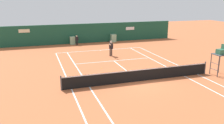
{
  "coord_description": "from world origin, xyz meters",
  "views": [
    {
      "loc": [
        -7.48,
        -15.88,
        6.32
      ],
      "look_at": [
        -1.22,
        3.24,
        0.8
      ],
      "focal_mm": 38.24,
      "sensor_mm": 36.0,
      "label": 1
    }
  ],
  "objects_px": {
    "ball_kid_centre_post": "(77,40)",
    "tennis_ball_near_service_line": "(102,68)",
    "player_on_baseline": "(111,47)",
    "tennis_ball_by_sideline": "(135,52)",
    "umpire_chair": "(220,54)"
  },
  "relations": [
    {
      "from": "tennis_ball_by_sideline",
      "to": "tennis_ball_near_service_line",
      "type": "bearing_deg",
      "value": -137.48
    },
    {
      "from": "tennis_ball_by_sideline",
      "to": "umpire_chair",
      "type": "bearing_deg",
      "value": -72.0
    },
    {
      "from": "ball_kid_centre_post",
      "to": "tennis_ball_by_sideline",
      "type": "distance_m",
      "value": 8.66
    },
    {
      "from": "tennis_ball_near_service_line",
      "to": "tennis_ball_by_sideline",
      "type": "bearing_deg",
      "value": 42.52
    },
    {
      "from": "player_on_baseline",
      "to": "tennis_ball_near_service_line",
      "type": "distance_m",
      "value": 4.95
    },
    {
      "from": "umpire_chair",
      "to": "player_on_baseline",
      "type": "distance_m",
      "value": 11.18
    },
    {
      "from": "ball_kid_centre_post",
      "to": "tennis_ball_by_sideline",
      "type": "bearing_deg",
      "value": 140.92
    },
    {
      "from": "ball_kid_centre_post",
      "to": "tennis_ball_near_service_line",
      "type": "distance_m",
      "value": 11.52
    },
    {
      "from": "player_on_baseline",
      "to": "tennis_ball_near_service_line",
      "type": "bearing_deg",
      "value": 57.87
    },
    {
      "from": "player_on_baseline",
      "to": "ball_kid_centre_post",
      "type": "distance_m",
      "value": 7.62
    },
    {
      "from": "umpire_chair",
      "to": "tennis_ball_near_service_line",
      "type": "height_order",
      "value": "umpire_chair"
    },
    {
      "from": "player_on_baseline",
      "to": "ball_kid_centre_post",
      "type": "height_order",
      "value": "player_on_baseline"
    },
    {
      "from": "ball_kid_centre_post",
      "to": "umpire_chair",
      "type": "bearing_deg",
      "value": 127.68
    },
    {
      "from": "player_on_baseline",
      "to": "tennis_ball_near_service_line",
      "type": "xyz_separation_m",
      "value": [
        -2.27,
        -4.3,
        -0.92
      ]
    },
    {
      "from": "umpire_chair",
      "to": "tennis_ball_near_service_line",
      "type": "xyz_separation_m",
      "value": [
        -8.78,
        4.76,
        -1.73
      ]
    }
  ]
}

